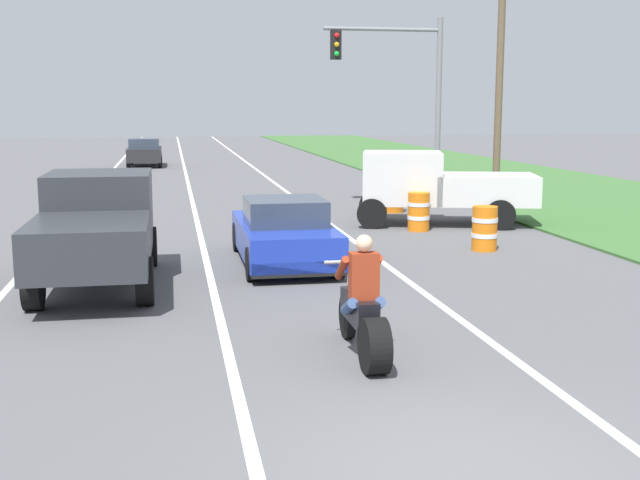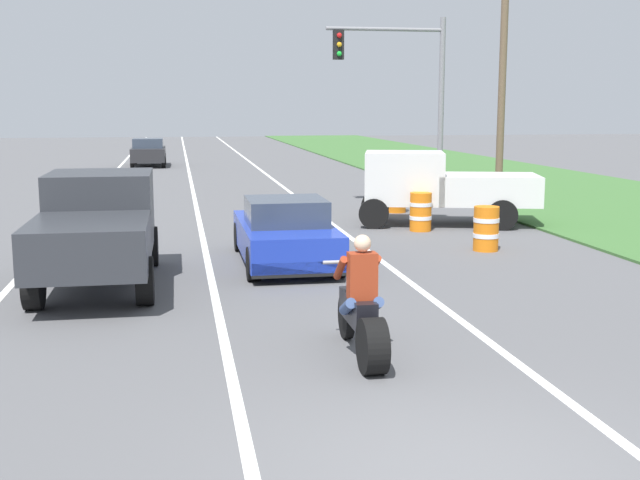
{
  "view_description": "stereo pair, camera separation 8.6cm",
  "coord_description": "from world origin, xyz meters",
  "px_view_note": "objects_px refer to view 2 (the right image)",
  "views": [
    {
      "loc": [
        -2.46,
        -6.35,
        3.22
      ],
      "look_at": [
        -0.05,
        6.78,
        1.0
      ],
      "focal_mm": 45.45,
      "sensor_mm": 36.0,
      "label": 1
    },
    {
      "loc": [
        -2.37,
        -6.37,
        3.22
      ],
      "look_at": [
        -0.05,
        6.78,
        1.0
      ],
      "focal_mm": 45.45,
      "sensor_mm": 36.0,
      "label": 2
    }
  ],
  "objects_px": {
    "motorcycle_with_rider": "(362,314)",
    "sports_car_blue": "(285,234)",
    "pickup_truck_right_shoulder_white": "(439,184)",
    "construction_barrel_nearest": "(486,228)",
    "distant_car_far_ahead": "(148,152)",
    "traffic_light_mast_near": "(407,83)",
    "pickup_truck_left_lane_dark_grey": "(97,225)",
    "construction_barrel_far": "(397,196)",
    "construction_barrel_mid": "(421,212)"
  },
  "relations": [
    {
      "from": "traffic_light_mast_near",
      "to": "sports_car_blue",
      "type": "bearing_deg",
      "value": -119.39
    },
    {
      "from": "pickup_truck_right_shoulder_white",
      "to": "distant_car_far_ahead",
      "type": "bearing_deg",
      "value": 109.88
    },
    {
      "from": "sports_car_blue",
      "to": "construction_barrel_nearest",
      "type": "xyz_separation_m",
      "value": [
        4.64,
        0.74,
        -0.13
      ]
    },
    {
      "from": "construction_barrel_far",
      "to": "distant_car_far_ahead",
      "type": "xyz_separation_m",
      "value": [
        -8.07,
        20.82,
        0.27
      ]
    },
    {
      "from": "construction_barrel_far",
      "to": "sports_car_blue",
      "type": "bearing_deg",
      "value": -120.58
    },
    {
      "from": "motorcycle_with_rider",
      "to": "sports_car_blue",
      "type": "height_order",
      "value": "motorcycle_with_rider"
    },
    {
      "from": "construction_barrel_mid",
      "to": "distant_car_far_ahead",
      "type": "height_order",
      "value": "distant_car_far_ahead"
    },
    {
      "from": "traffic_light_mast_near",
      "to": "construction_barrel_nearest",
      "type": "distance_m",
      "value": 9.17
    },
    {
      "from": "pickup_truck_left_lane_dark_grey",
      "to": "distant_car_far_ahead",
      "type": "bearing_deg",
      "value": 90.1
    },
    {
      "from": "motorcycle_with_rider",
      "to": "sports_car_blue",
      "type": "distance_m",
      "value": 6.47
    },
    {
      "from": "sports_car_blue",
      "to": "construction_barrel_nearest",
      "type": "distance_m",
      "value": 4.7
    },
    {
      "from": "construction_barrel_mid",
      "to": "distant_car_far_ahead",
      "type": "relative_size",
      "value": 0.25
    },
    {
      "from": "pickup_truck_left_lane_dark_grey",
      "to": "traffic_light_mast_near",
      "type": "height_order",
      "value": "traffic_light_mast_near"
    },
    {
      "from": "pickup_truck_left_lane_dark_grey",
      "to": "sports_car_blue",
      "type": "bearing_deg",
      "value": 21.99
    },
    {
      "from": "pickup_truck_right_shoulder_white",
      "to": "construction_barrel_far",
      "type": "xyz_separation_m",
      "value": [
        -0.43,
        2.68,
        -0.6
      ]
    },
    {
      "from": "distant_car_far_ahead",
      "to": "traffic_light_mast_near",
      "type": "bearing_deg",
      "value": -65.18
    },
    {
      "from": "pickup_truck_left_lane_dark_grey",
      "to": "construction_barrel_nearest",
      "type": "xyz_separation_m",
      "value": [
        8.23,
        2.19,
        -0.6
      ]
    },
    {
      "from": "pickup_truck_left_lane_dark_grey",
      "to": "distant_car_far_ahead",
      "type": "relative_size",
      "value": 1.2
    },
    {
      "from": "pickup_truck_right_shoulder_white",
      "to": "construction_barrel_nearest",
      "type": "height_order",
      "value": "pickup_truck_right_shoulder_white"
    },
    {
      "from": "motorcycle_with_rider",
      "to": "pickup_truck_right_shoulder_white",
      "type": "bearing_deg",
      "value": 67.26
    },
    {
      "from": "pickup_truck_left_lane_dark_grey",
      "to": "motorcycle_with_rider",
      "type": "bearing_deg",
      "value": -53.54
    },
    {
      "from": "traffic_light_mast_near",
      "to": "distant_car_far_ahead",
      "type": "xyz_separation_m",
      "value": [
        -8.83,
        19.09,
        -3.17
      ]
    },
    {
      "from": "sports_car_blue",
      "to": "motorcycle_with_rider",
      "type": "bearing_deg",
      "value": -88.89
    },
    {
      "from": "traffic_light_mast_near",
      "to": "construction_barrel_far",
      "type": "xyz_separation_m",
      "value": [
        -0.76,
        -1.73,
        -3.44
      ]
    },
    {
      "from": "pickup_truck_right_shoulder_white",
      "to": "construction_barrel_nearest",
      "type": "relative_size",
      "value": 5.14
    },
    {
      "from": "sports_car_blue",
      "to": "pickup_truck_right_shoulder_white",
      "type": "distance_m",
      "value": 6.86
    },
    {
      "from": "motorcycle_with_rider",
      "to": "construction_barrel_nearest",
      "type": "xyz_separation_m",
      "value": [
        4.51,
        7.21,
        -0.09
      ]
    },
    {
      "from": "construction_barrel_nearest",
      "to": "construction_barrel_mid",
      "type": "relative_size",
      "value": 1.0
    },
    {
      "from": "traffic_light_mast_near",
      "to": "construction_barrel_mid",
      "type": "relative_size",
      "value": 6.0
    },
    {
      "from": "motorcycle_with_rider",
      "to": "construction_barrel_mid",
      "type": "xyz_separation_m",
      "value": [
        3.93,
        10.28,
        -0.09
      ]
    },
    {
      "from": "construction_barrel_nearest",
      "to": "construction_barrel_far",
      "type": "distance_m",
      "value": 6.76
    },
    {
      "from": "sports_car_blue",
      "to": "construction_barrel_far",
      "type": "xyz_separation_m",
      "value": [
        4.43,
        7.5,
        -0.13
      ]
    },
    {
      "from": "pickup_truck_right_shoulder_white",
      "to": "distant_car_far_ahead",
      "type": "xyz_separation_m",
      "value": [
        -8.5,
        23.5,
        -0.33
      ]
    },
    {
      "from": "pickup_truck_left_lane_dark_grey",
      "to": "traffic_light_mast_near",
      "type": "bearing_deg",
      "value": 50.55
    },
    {
      "from": "construction_barrel_mid",
      "to": "motorcycle_with_rider",
      "type": "bearing_deg",
      "value": -110.92
    },
    {
      "from": "sports_car_blue",
      "to": "distant_car_far_ahead",
      "type": "relative_size",
      "value": 1.08
    },
    {
      "from": "pickup_truck_left_lane_dark_grey",
      "to": "traffic_light_mast_near",
      "type": "xyz_separation_m",
      "value": [
        8.78,
        10.67,
        2.84
      ]
    },
    {
      "from": "motorcycle_with_rider",
      "to": "sports_car_blue",
      "type": "bearing_deg",
      "value": 91.11
    },
    {
      "from": "pickup_truck_right_shoulder_white",
      "to": "construction_barrel_mid",
      "type": "distance_m",
      "value": 1.43
    },
    {
      "from": "distant_car_far_ahead",
      "to": "construction_barrel_nearest",
      "type": "bearing_deg",
      "value": -73.29
    },
    {
      "from": "motorcycle_with_rider",
      "to": "pickup_truck_left_lane_dark_grey",
      "type": "height_order",
      "value": "pickup_truck_left_lane_dark_grey"
    },
    {
      "from": "motorcycle_with_rider",
      "to": "construction_barrel_mid",
      "type": "distance_m",
      "value": 11.0
    },
    {
      "from": "motorcycle_with_rider",
      "to": "construction_barrel_far",
      "type": "height_order",
      "value": "motorcycle_with_rider"
    },
    {
      "from": "pickup_truck_left_lane_dark_grey",
      "to": "construction_barrel_nearest",
      "type": "bearing_deg",
      "value": 14.89
    },
    {
      "from": "pickup_truck_left_lane_dark_grey",
      "to": "construction_barrel_nearest",
      "type": "height_order",
      "value": "pickup_truck_left_lane_dark_grey"
    },
    {
      "from": "distant_car_far_ahead",
      "to": "sports_car_blue",
      "type": "bearing_deg",
      "value": -82.68
    },
    {
      "from": "pickup_truck_right_shoulder_white",
      "to": "sports_car_blue",
      "type": "bearing_deg",
      "value": -135.24
    },
    {
      "from": "construction_barrel_nearest",
      "to": "distant_car_far_ahead",
      "type": "xyz_separation_m",
      "value": [
        -8.28,
        27.58,
        0.27
      ]
    },
    {
      "from": "pickup_truck_left_lane_dark_grey",
      "to": "construction_barrel_far",
      "type": "height_order",
      "value": "pickup_truck_left_lane_dark_grey"
    },
    {
      "from": "pickup_truck_left_lane_dark_grey",
      "to": "construction_barrel_far",
      "type": "xyz_separation_m",
      "value": [
        8.02,
        8.95,
        -0.6
      ]
    }
  ]
}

